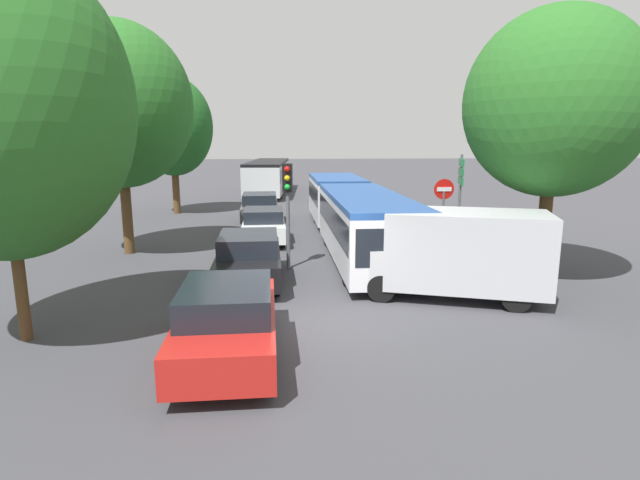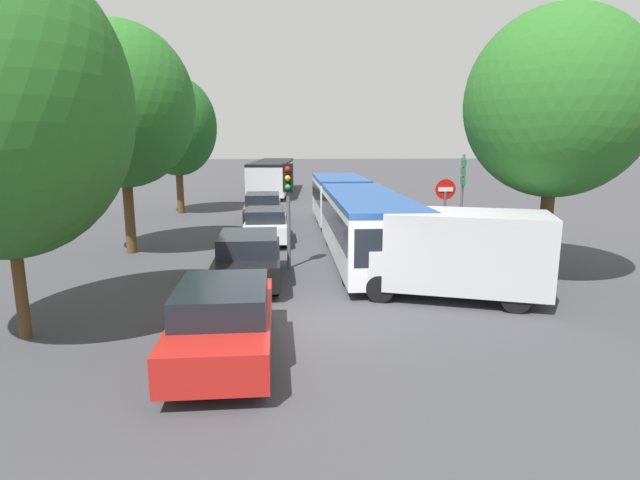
{
  "view_description": "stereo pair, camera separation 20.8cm",
  "coord_description": "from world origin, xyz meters",
  "px_view_note": "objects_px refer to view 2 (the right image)",
  "views": [
    {
      "loc": [
        -0.98,
        -10.86,
        4.13
      ],
      "look_at": [
        0.2,
        3.65,
        1.2
      ],
      "focal_mm": 28.0,
      "sensor_mm": 36.0,
      "label": 1
    },
    {
      "loc": [
        -0.77,
        -10.88,
        4.13
      ],
      "look_at": [
        0.2,
        3.65,
        1.2
      ],
      "focal_mm": 28.0,
      "sensor_mm": 36.0,
      "label": 2
    }
  ],
  "objects_px": {
    "articulated_bus": "(353,210)",
    "direction_sign_post": "(463,182)",
    "tree_right_near": "(557,104)",
    "city_bus_rear": "(273,175)",
    "traffic_light": "(288,192)",
    "tree_left_mid": "(121,106)",
    "queued_car_graphite": "(263,207)",
    "white_van": "(456,252)",
    "queued_car_black": "(249,258)",
    "no_entry_sign": "(445,207)",
    "tree_left_far": "(177,127)",
    "queued_car_white": "(266,225)",
    "queued_car_red": "(224,320)"
  },
  "relations": [
    {
      "from": "articulated_bus",
      "to": "direction_sign_post",
      "type": "xyz_separation_m",
      "value": [
        3.92,
        -1.67,
        1.23
      ]
    },
    {
      "from": "direction_sign_post",
      "to": "tree_right_near",
      "type": "distance_m",
      "value": 5.17
    },
    {
      "from": "city_bus_rear",
      "to": "traffic_light",
      "type": "height_order",
      "value": "traffic_light"
    },
    {
      "from": "tree_left_mid",
      "to": "direction_sign_post",
      "type": "bearing_deg",
      "value": -1.1
    },
    {
      "from": "articulated_bus",
      "to": "tree_left_mid",
      "type": "height_order",
      "value": "tree_left_mid"
    },
    {
      "from": "articulated_bus",
      "to": "queued_car_graphite",
      "type": "relative_size",
      "value": 3.67
    },
    {
      "from": "white_van",
      "to": "tree_right_near",
      "type": "height_order",
      "value": "tree_right_near"
    },
    {
      "from": "queued_car_graphite",
      "to": "tree_left_mid",
      "type": "bearing_deg",
      "value": 144.8
    },
    {
      "from": "traffic_light",
      "to": "queued_car_black",
      "type": "bearing_deg",
      "value": -32.17
    },
    {
      "from": "city_bus_rear",
      "to": "tree_left_mid",
      "type": "distance_m",
      "value": 21.56
    },
    {
      "from": "no_entry_sign",
      "to": "tree_right_near",
      "type": "bearing_deg",
      "value": 38.13
    },
    {
      "from": "queued_car_black",
      "to": "direction_sign_post",
      "type": "xyz_separation_m",
      "value": [
        7.72,
        4.03,
        1.82
      ]
    },
    {
      "from": "tree_left_mid",
      "to": "white_van",
      "type": "bearing_deg",
      "value": -30.89
    },
    {
      "from": "articulated_bus",
      "to": "white_van",
      "type": "bearing_deg",
      "value": 12.65
    },
    {
      "from": "queued_car_black",
      "to": "tree_left_far",
      "type": "height_order",
      "value": "tree_left_far"
    },
    {
      "from": "direction_sign_post",
      "to": "no_entry_sign",
      "type": "bearing_deg",
      "value": 68.52
    },
    {
      "from": "articulated_bus",
      "to": "no_entry_sign",
      "type": "xyz_separation_m",
      "value": [
        2.75,
        -3.31,
        0.54
      ]
    },
    {
      "from": "articulated_bus",
      "to": "white_van",
      "type": "distance_m",
      "value": 7.73
    },
    {
      "from": "no_entry_sign",
      "to": "city_bus_rear",
      "type": "bearing_deg",
      "value": -163.95
    },
    {
      "from": "queued_car_black",
      "to": "tree_left_mid",
      "type": "relative_size",
      "value": 0.52
    },
    {
      "from": "queued_car_white",
      "to": "direction_sign_post",
      "type": "distance_m",
      "value": 7.94
    },
    {
      "from": "queued_car_white",
      "to": "traffic_light",
      "type": "xyz_separation_m",
      "value": [
        0.92,
        -4.44,
        1.8
      ]
    },
    {
      "from": "queued_car_red",
      "to": "no_entry_sign",
      "type": "xyz_separation_m",
      "value": [
        6.65,
        7.56,
        1.13
      ]
    },
    {
      "from": "queued_car_black",
      "to": "white_van",
      "type": "xyz_separation_m",
      "value": [
        5.54,
        -1.83,
        0.5
      ]
    },
    {
      "from": "traffic_light",
      "to": "direction_sign_post",
      "type": "xyz_separation_m",
      "value": [
        6.54,
        2.46,
        0.07
      ]
    },
    {
      "from": "queued_car_black",
      "to": "city_bus_rear",
      "type": "bearing_deg",
      "value": -1.29
    },
    {
      "from": "queued_car_graphite",
      "to": "traffic_light",
      "type": "height_order",
      "value": "traffic_light"
    },
    {
      "from": "queued_car_black",
      "to": "queued_car_red",
      "type": "bearing_deg",
      "value": 177.64
    },
    {
      "from": "queued_car_white",
      "to": "no_entry_sign",
      "type": "relative_size",
      "value": 1.42
    },
    {
      "from": "white_van",
      "to": "traffic_light",
      "type": "height_order",
      "value": "traffic_light"
    },
    {
      "from": "no_entry_sign",
      "to": "tree_left_far",
      "type": "relative_size",
      "value": 0.37
    },
    {
      "from": "queued_car_graphite",
      "to": "traffic_light",
      "type": "bearing_deg",
      "value": -173.53
    },
    {
      "from": "queued_car_red",
      "to": "tree_right_near",
      "type": "relative_size",
      "value": 0.55
    },
    {
      "from": "queued_car_black",
      "to": "queued_car_graphite",
      "type": "xyz_separation_m",
      "value": [
        -0.09,
        11.03,
        0.0
      ]
    },
    {
      "from": "queued_car_black",
      "to": "direction_sign_post",
      "type": "distance_m",
      "value": 8.9
    },
    {
      "from": "queued_car_black",
      "to": "no_entry_sign",
      "type": "height_order",
      "value": "no_entry_sign"
    },
    {
      "from": "queued_car_red",
      "to": "traffic_light",
      "type": "xyz_separation_m",
      "value": [
        1.28,
        6.74,
        1.75
      ]
    },
    {
      "from": "queued_car_red",
      "to": "no_entry_sign",
      "type": "height_order",
      "value": "no_entry_sign"
    },
    {
      "from": "articulated_bus",
      "to": "tree_right_near",
      "type": "relative_size",
      "value": 2.02
    },
    {
      "from": "articulated_bus",
      "to": "white_van",
      "type": "height_order",
      "value": "articulated_bus"
    },
    {
      "from": "queued_car_black",
      "to": "queued_car_graphite",
      "type": "bearing_deg",
      "value": -0.68
    },
    {
      "from": "queued_car_white",
      "to": "tree_left_mid",
      "type": "bearing_deg",
      "value": 108.36
    },
    {
      "from": "articulated_bus",
      "to": "tree_left_mid",
      "type": "xyz_separation_m",
      "value": [
        -8.45,
        -1.43,
        3.96
      ]
    },
    {
      "from": "queued_car_graphite",
      "to": "white_van",
      "type": "height_order",
      "value": "white_van"
    },
    {
      "from": "articulated_bus",
      "to": "tree_right_near",
      "type": "xyz_separation_m",
      "value": [
        4.91,
        -6.05,
        3.78
      ]
    },
    {
      "from": "queued_car_black",
      "to": "tree_left_mid",
      "type": "distance_m",
      "value": 7.79
    },
    {
      "from": "tree_left_mid",
      "to": "articulated_bus",
      "type": "bearing_deg",
      "value": 9.61
    },
    {
      "from": "queued_car_red",
      "to": "tree_left_far",
      "type": "distance_m",
      "value": 20.71
    },
    {
      "from": "articulated_bus",
      "to": "queued_car_black",
      "type": "distance_m",
      "value": 6.88
    },
    {
      "from": "traffic_light",
      "to": "tree_right_near",
      "type": "xyz_separation_m",
      "value": [
        7.53,
        -1.92,
        2.63
      ]
    }
  ]
}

